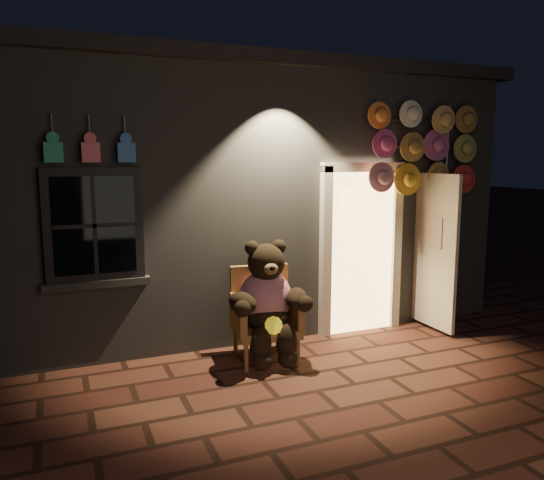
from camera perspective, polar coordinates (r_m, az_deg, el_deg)
ground at (r=5.38m, az=4.96°, el=-15.87°), size 60.00×60.00×0.00m
shop_building at (r=8.64m, az=-7.09°, el=5.38°), size 7.30×5.95×3.51m
wicker_armchair at (r=6.01m, az=-0.89°, el=-7.91°), size 0.77×0.71×1.03m
teddy_bear at (r=5.84m, az=-0.50°, el=-6.62°), size 0.96×0.79×1.33m
hat_rack at (r=7.15m, az=16.22°, el=9.42°), size 1.67×0.22×2.95m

